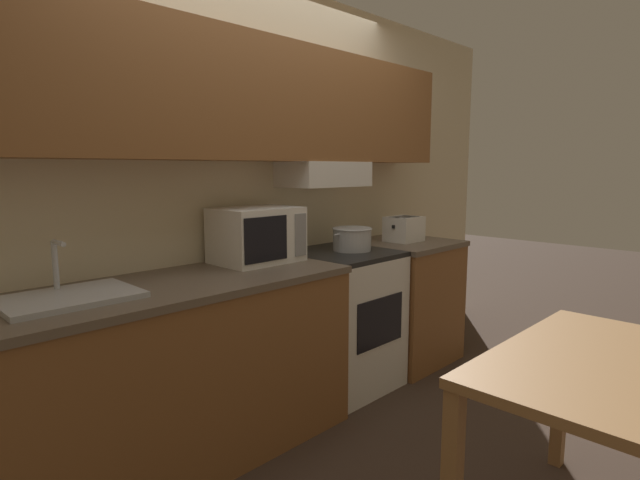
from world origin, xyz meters
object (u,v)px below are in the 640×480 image
(stove_range, at_px, (341,319))
(sink_basin, at_px, (69,296))
(toaster, at_px, (404,229))
(microwave, at_px, (257,235))
(cooking_pot, at_px, (352,238))
(dining_table, at_px, (621,393))

(stove_range, height_order, sink_basin, sink_basin)
(stove_range, xyz_separation_m, sink_basin, (-1.66, -0.01, 0.46))
(toaster, xyz_separation_m, sink_basin, (-2.32, 0.00, -0.07))
(microwave, height_order, sink_basin, microwave)
(cooking_pot, height_order, microwave, microwave)
(cooking_pot, bearing_deg, dining_table, -107.26)
(sink_basin, bearing_deg, microwave, 6.55)
(toaster, height_order, sink_basin, sink_basin)
(stove_range, distance_m, sink_basin, 1.73)
(cooking_pot, distance_m, microwave, 0.70)
(cooking_pot, distance_m, sink_basin, 1.74)
(stove_range, xyz_separation_m, dining_table, (-0.45, -1.72, 0.21))
(microwave, relative_size, toaster, 1.80)
(toaster, bearing_deg, microwave, 174.32)
(dining_table, bearing_deg, microwave, 94.84)
(toaster, distance_m, dining_table, 2.05)
(sink_basin, height_order, dining_table, sink_basin)
(stove_range, relative_size, cooking_pot, 2.64)
(microwave, relative_size, sink_basin, 0.91)
(cooking_pot, xyz_separation_m, microwave, (-0.68, 0.13, 0.08))
(microwave, bearing_deg, cooking_pot, -10.52)
(stove_range, height_order, microwave, microwave)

